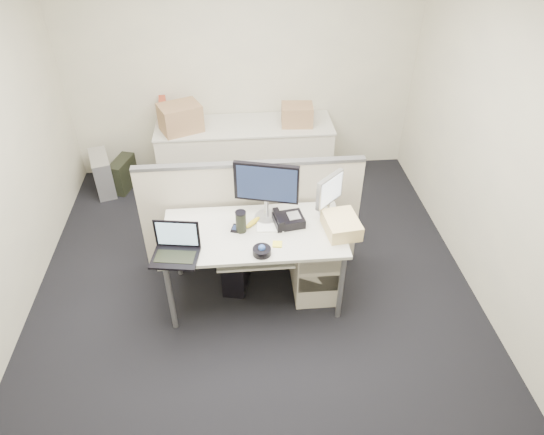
{
  "coord_description": "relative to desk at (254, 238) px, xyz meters",
  "views": [
    {
      "loc": [
        -0.11,
        -3.11,
        3.25
      ],
      "look_at": [
        0.17,
        0.15,
        0.75
      ],
      "focal_mm": 32.0,
      "sensor_mm": 36.0,
      "label": 1
    }
  ],
  "objects": [
    {
      "name": "floor",
      "position": [
        0.0,
        0.0,
        -0.67
      ],
      "size": [
        4.0,
        4.5,
        0.01
      ],
      "primitive_type": "cube",
      "color": "black",
      "rests_on": "ground"
    },
    {
      "name": "wall_back",
      "position": [
        0.0,
        2.25,
        0.69
      ],
      "size": [
        4.0,
        0.02,
        2.7
      ],
      "primitive_type": "cube",
      "color": "#BDB8A4",
      "rests_on": "ground"
    },
    {
      "name": "wall_right",
      "position": [
        2.0,
        0.0,
        0.69
      ],
      "size": [
        0.02,
        4.5,
        2.7
      ],
      "primitive_type": "cube",
      "color": "#BDB8A4",
      "rests_on": "ground"
    },
    {
      "name": "desk",
      "position": [
        0.0,
        0.0,
        0.0
      ],
      "size": [
        1.5,
        0.75,
        0.73
      ],
      "color": "#B0AFA6",
      "rests_on": "floor"
    },
    {
      "name": "keyboard_tray",
      "position": [
        0.0,
        -0.18,
        -0.04
      ],
      "size": [
        0.62,
        0.32,
        0.02
      ],
      "primitive_type": "cube",
      "color": "#B0AFA6",
      "rests_on": "desk"
    },
    {
      "name": "drawer_pedestal",
      "position": [
        0.55,
        0.05,
        -0.34
      ],
      "size": [
        0.4,
        0.55,
        0.65
      ],
      "primitive_type": "cube",
      "color": "beige",
      "rests_on": "floor"
    },
    {
      "name": "cubicle_partition",
      "position": [
        0.0,
        0.45,
        -0.11
      ],
      "size": [
        2.0,
        0.06,
        1.1
      ],
      "primitive_type": "cube",
      "color": "beige",
      "rests_on": "floor"
    },
    {
      "name": "back_counter",
      "position": [
        0.0,
        1.93,
        -0.3
      ],
      "size": [
        2.0,
        0.6,
        0.72
      ],
      "primitive_type": "cube",
      "color": "beige",
      "rests_on": "floor"
    },
    {
      "name": "monitor_main",
      "position": [
        0.12,
        0.18,
        0.33
      ],
      "size": [
        0.57,
        0.34,
        0.54
      ],
      "primitive_type": "cube",
      "rotation": [
        0.0,
        0.0,
        -0.26
      ],
      "color": "black",
      "rests_on": "desk"
    },
    {
      "name": "monitor_small",
      "position": [
        0.65,
        0.18,
        0.26
      ],
      "size": [
        0.34,
        0.34,
        0.39
      ],
      "primitive_type": "cube",
      "rotation": [
        0.0,
        0.0,
        0.76
      ],
      "color": "#B7B7BC",
      "rests_on": "desk"
    },
    {
      "name": "laptop",
      "position": [
        -0.62,
        -0.28,
        0.2
      ],
      "size": [
        0.39,
        0.32,
        0.27
      ],
      "primitive_type": "cube",
      "rotation": [
        0.0,
        0.0,
        -0.15
      ],
      "color": "black",
      "rests_on": "desk"
    },
    {
      "name": "trackball",
      "position": [
        0.05,
        -0.28,
        0.09
      ],
      "size": [
        0.18,
        0.18,
        0.06
      ],
      "primitive_type": "cylinder",
      "rotation": [
        0.0,
        0.0,
        -0.33
      ],
      "color": "black",
      "rests_on": "desk"
    },
    {
      "name": "desk_phone",
      "position": [
        0.3,
        0.08,
        0.1
      ],
      "size": [
        0.27,
        0.24,
        0.08
      ],
      "primitive_type": "cube",
      "rotation": [
        0.0,
        0.0,
        0.16
      ],
      "color": "black",
      "rests_on": "desk"
    },
    {
      "name": "paper_stack",
      "position": [
        0.15,
        0.12,
        0.07
      ],
      "size": [
        0.25,
        0.31,
        0.01
      ],
      "primitive_type": "cube",
      "rotation": [
        0.0,
        0.0,
        -0.09
      ],
      "color": "white",
      "rests_on": "desk"
    },
    {
      "name": "sticky_pad",
      "position": [
        0.18,
        -0.18,
        0.07
      ],
      "size": [
        0.09,
        0.09,
        0.01
      ],
      "primitive_type": "cube",
      "rotation": [
        0.0,
        0.0,
        -0.14
      ],
      "color": "#FFF136",
      "rests_on": "desk"
    },
    {
      "name": "travel_mug",
      "position": [
        -0.1,
        0.02,
        0.16
      ],
      "size": [
        0.1,
        0.1,
        0.18
      ],
      "primitive_type": "cylinder",
      "rotation": [
        0.0,
        0.0,
        -0.15
      ],
      "color": "black",
      "rests_on": "desk"
    },
    {
      "name": "banana",
      "position": [
        0.0,
        0.1,
        0.09
      ],
      "size": [
        0.16,
        0.17,
        0.04
      ],
      "primitive_type": "ellipsoid",
      "rotation": [
        0.0,
        0.0,
        0.85
      ],
      "color": "#FFF632",
      "rests_on": "desk"
    },
    {
      "name": "cellphone",
      "position": [
        -0.15,
        0.05,
        0.07
      ],
      "size": [
        0.08,
        0.12,
        0.01
      ],
      "primitive_type": "cube",
      "rotation": [
        0.0,
        0.0,
        -0.27
      ],
      "color": "black",
      "rests_on": "desk"
    },
    {
      "name": "manila_folders",
      "position": [
        0.72,
        -0.05,
        0.13
      ],
      "size": [
        0.3,
        0.37,
        0.13
      ],
      "primitive_type": "cube",
      "rotation": [
        0.0,
        0.0,
        0.12
      ],
      "color": "#F3D892",
      "rests_on": "desk"
    },
    {
      "name": "keyboard",
      "position": [
        -0.05,
        -0.22,
        -0.02
      ],
      "size": [
        0.45,
        0.17,
        0.02
      ],
      "primitive_type": "cube",
      "rotation": [
        0.0,
        0.0,
        0.02
      ],
      "color": "black",
      "rests_on": "keyboard_tray"
    },
    {
      "name": "pc_tower_desk",
      "position": [
        -0.15,
        0.2,
        -0.43
      ],
      "size": [
        0.3,
        0.53,
        0.46
      ],
      "primitive_type": "cube",
      "rotation": [
        0.0,
        0.0,
        -0.21
      ],
      "color": "black",
      "rests_on": "floor"
    },
    {
      "name": "pc_tower_spare_dark",
      "position": [
        -1.45,
        1.88,
        -0.48
      ],
      "size": [
        0.27,
        0.43,
        0.37
      ],
      "primitive_type": "cube",
      "rotation": [
        0.0,
        0.0,
        -0.3
      ],
      "color": "black",
      "rests_on": "floor"
    },
    {
      "name": "pc_tower_spare_silver",
      "position": [
        -1.68,
        1.85,
        -0.44
      ],
      "size": [
        0.33,
        0.53,
        0.46
      ],
      "primitive_type": "cube",
      "rotation": [
        0.0,
        0.0,
        0.3
      ],
      "color": "#B7B7BC",
      "rests_on": "floor"
    },
    {
      "name": "cardboard_box_left",
      "position": [
        -0.7,
        1.86,
        0.22
      ],
      "size": [
        0.52,
        0.47,
        0.32
      ],
      "primitive_type": "cube",
      "rotation": [
        0.0,
        0.0,
        0.41
      ],
      "color": "#907953",
      "rests_on": "back_counter"
    },
    {
      "name": "cardboard_box_right",
      "position": [
        0.6,
        1.9,
        0.18
      ],
      "size": [
        0.36,
        0.29,
        0.25
      ],
      "primitive_type": "cube",
      "rotation": [
        0.0,
        0.0,
        -0.07
      ],
      "color": "#907953",
      "rests_on": "back_counter"
    },
    {
      "name": "red_binder",
      "position": [
        -0.9,
        2.03,
        0.21
      ],
      "size": [
        0.11,
        0.33,
        0.3
      ],
      "primitive_type": "cube",
      "rotation": [
        0.0,
        0.0,
        0.1
      ],
      "color": "#9F3721",
      "rests_on": "back_counter"
    }
  ]
}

